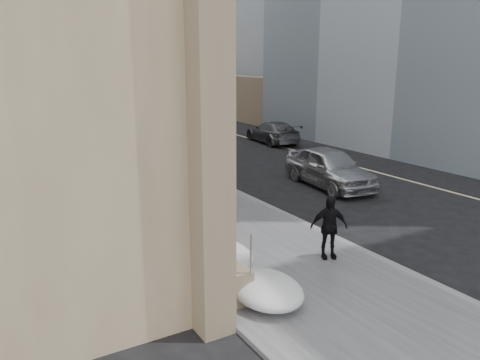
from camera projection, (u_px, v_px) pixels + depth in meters
name	position (u px, v px, depth m)	size (l,w,h in m)	color
ground	(268.00, 261.00, 12.85)	(140.00, 140.00, 0.00)	black
sidewalk	(146.00, 181.00, 21.19)	(5.00, 80.00, 0.12)	#48484A
curb	(198.00, 174.00, 22.48)	(0.24, 80.00, 0.12)	slate
lane_line	(324.00, 158.00, 26.36)	(0.15, 70.00, 0.01)	#BFB78C
far_podium	(390.00, 118.00, 28.31)	(2.00, 80.00, 4.00)	#7E6A51
streetlight_mid	(166.00, 76.00, 24.76)	(1.71, 0.24, 8.00)	#2D2D30
streetlight_far	(82.00, 69.00, 41.47)	(1.71, 0.24, 8.00)	#2D2D30
traffic_signal	(112.00, 81.00, 31.26)	(4.10, 0.22, 6.00)	#2D2D30
snow_bank	(127.00, 185.00, 18.82)	(1.70, 18.10, 0.76)	silver
mounted_horse_left	(205.00, 211.00, 13.52)	(1.45, 2.36, 2.60)	#57301A
mounted_horse_right	(187.00, 175.00, 16.97)	(2.38, 2.52, 2.79)	#4C1F15
pedestrian	(329.00, 227.00, 12.60)	(1.02, 0.43, 1.75)	black
car_silver	(329.00, 167.00, 20.31)	(2.01, 5.00, 1.70)	#ADB0B6
car_grey	(272.00, 132.00, 31.18)	(2.01, 4.95, 1.44)	#525359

